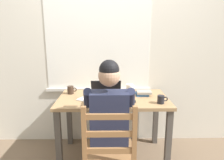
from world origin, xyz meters
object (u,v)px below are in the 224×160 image
at_px(wooden_chair, 109,155).
at_px(coffee_mug_dark, 71,90).
at_px(seated_person, 109,117).
at_px(laptop, 106,97).
at_px(desk, 113,107).
at_px(coffee_mug_spare, 161,99).
at_px(landscape_photo_print, 128,99).
at_px(computer_mouse, 133,101).
at_px(book_stack_main, 143,93).
at_px(coffee_mug_white, 130,88).

height_order(wooden_chair, coffee_mug_dark, wooden_chair).
xyz_separation_m(seated_person, laptop, (-0.04, 0.29, 0.10)).
height_order(desk, coffee_mug_spare, coffee_mug_spare).
relative_size(wooden_chair, landscape_photo_print, 7.30).
relative_size(laptop, computer_mouse, 3.30).
bearing_deg(book_stack_main, desk, -167.12).
xyz_separation_m(desk, wooden_chair, (-0.05, -0.71, -0.17)).
xyz_separation_m(laptop, computer_mouse, (0.29, -0.05, -0.03)).
distance_m(desk, coffee_mug_white, 0.35).
bearing_deg(laptop, landscape_photo_print, 17.12).
distance_m(wooden_chair, book_stack_main, 0.94).
bearing_deg(desk, laptop, -121.32).
distance_m(coffee_mug_dark, book_stack_main, 0.88).
height_order(computer_mouse, coffee_mug_dark, coffee_mug_dark).
bearing_deg(wooden_chair, laptop, 93.53).
xyz_separation_m(desk, laptop, (-0.08, -0.13, 0.16)).
bearing_deg(laptop, book_stack_main, 26.04).
distance_m(coffee_mug_white, coffee_mug_spare, 0.52).
bearing_deg(wooden_chair, coffee_mug_dark, 118.37).
distance_m(computer_mouse, book_stack_main, 0.30).
bearing_deg(coffee_mug_white, book_stack_main, -45.51).
distance_m(laptop, landscape_photo_print, 0.26).
xyz_separation_m(wooden_chair, laptop, (-0.04, 0.57, 0.33)).
relative_size(coffee_mug_dark, book_stack_main, 0.62).
bearing_deg(coffee_mug_white, coffee_mug_spare, -56.37).
distance_m(coffee_mug_spare, book_stack_main, 0.32).
xyz_separation_m(desk, coffee_mug_spare, (0.50, -0.20, 0.15)).
relative_size(computer_mouse, coffee_mug_white, 0.80).
distance_m(desk, landscape_photo_print, 0.21).
relative_size(desk, book_stack_main, 6.81).
bearing_deg(seated_person, book_stack_main, 51.53).
xyz_separation_m(seated_person, landscape_photo_print, (0.21, 0.37, 0.05)).
xyz_separation_m(laptop, book_stack_main, (0.44, 0.21, -0.02)).
distance_m(coffee_mug_white, book_stack_main, 0.21).
relative_size(desk, computer_mouse, 12.54).
distance_m(coffee_mug_white, coffee_mug_dark, 0.73).
relative_size(desk, laptop, 3.80).
relative_size(seated_person, wooden_chair, 1.32).
bearing_deg(coffee_mug_spare, book_stack_main, 116.69).
height_order(seated_person, wooden_chair, seated_person).
bearing_deg(book_stack_main, coffee_mug_spare, -63.31).
height_order(wooden_chair, landscape_photo_print, wooden_chair).
relative_size(seated_person, coffee_mug_dark, 11.00).
height_order(wooden_chair, laptop, laptop).
xyz_separation_m(coffee_mug_spare, book_stack_main, (-0.14, 0.29, -0.01)).
bearing_deg(coffee_mug_white, computer_mouse, -90.52).
height_order(coffee_mug_spare, book_stack_main, coffee_mug_spare).
relative_size(laptop, book_stack_main, 1.79).
bearing_deg(landscape_photo_print, desk, 158.63).
bearing_deg(wooden_chair, seated_person, 90.00).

